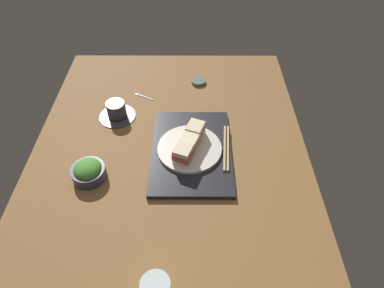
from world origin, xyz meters
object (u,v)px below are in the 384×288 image
at_px(sandwich_middle, 190,142).
at_px(coffee_cup, 117,111).
at_px(small_sauce_dish, 199,81).
at_px(teaspoon, 140,95).
at_px(sandwich_far, 195,131).
at_px(salad_bowl, 88,171).
at_px(chopsticks_pair, 226,147).
at_px(sandwich_near, 183,154).
at_px(sandwich_plate, 190,148).

xyz_separation_m(sandwich_middle, coffee_cup, (0.20, 0.29, -0.03)).
bearing_deg(small_sauce_dish, teaspoon, 109.96).
distance_m(sandwich_middle, sandwich_far, 0.06).
xyz_separation_m(salad_bowl, chopsticks_pair, (0.12, -0.47, -0.01)).
xyz_separation_m(small_sauce_dish, teaspoon, (-0.09, 0.25, -0.00)).
bearing_deg(teaspoon, small_sauce_dish, -70.04).
distance_m(sandwich_near, sandwich_far, 0.12).
xyz_separation_m(coffee_cup, teaspoon, (0.13, -0.07, -0.02)).
distance_m(sandwich_far, salad_bowl, 0.39).
bearing_deg(small_sauce_dish, salad_bowl, 145.16).
bearing_deg(coffee_cup, teaspoon, -28.51).
bearing_deg(coffee_cup, sandwich_near, -133.36).
distance_m(sandwich_far, chopsticks_pair, 0.13).
height_order(sandwich_plate, teaspoon, sandwich_plate).
bearing_deg(sandwich_middle, sandwich_far, -19.63).
xyz_separation_m(sandwich_plate, salad_bowl, (-0.11, 0.34, 0.01)).
relative_size(sandwich_near, coffee_cup, 0.55).
distance_m(sandwich_plate, sandwich_middle, 0.03).
distance_m(sandwich_near, chopsticks_pair, 0.17).
distance_m(salad_bowl, chopsticks_pair, 0.48).
bearing_deg(sandwich_plate, coffee_cup, 55.74).
height_order(sandwich_far, chopsticks_pair, sandwich_far).
xyz_separation_m(sandwich_plate, sandwich_middle, (0.00, 0.00, 0.03)).
height_order(chopsticks_pair, small_sauce_dish, chopsticks_pair).
distance_m(salad_bowl, teaspoon, 0.46).
distance_m(sandwich_far, teaspoon, 0.37).
bearing_deg(coffee_cup, small_sauce_dish, -55.29).
height_order(sandwich_near, coffee_cup, sandwich_near).
relative_size(salad_bowl, small_sauce_dish, 1.77).
bearing_deg(sandwich_far, sandwich_plate, 160.37).
height_order(sandwich_plate, sandwich_far, sandwich_far).
xyz_separation_m(coffee_cup, small_sauce_dish, (0.23, -0.33, -0.02)).
relative_size(sandwich_near, small_sauce_dish, 1.25).
bearing_deg(sandwich_near, sandwich_far, -19.63).
bearing_deg(chopsticks_pair, sandwich_middle, 93.50).
bearing_deg(small_sauce_dish, sandwich_far, 177.48).
bearing_deg(teaspoon, coffee_cup, 151.49).
bearing_deg(small_sauce_dish, coffee_cup, 124.71).
xyz_separation_m(sandwich_near, coffee_cup, (0.26, 0.27, -0.03)).
relative_size(sandwich_middle, sandwich_far, 1.02).
xyz_separation_m(sandwich_plate, coffee_cup, (0.20, 0.29, 0.00)).
distance_m(chopsticks_pair, teaspoon, 0.48).
distance_m(sandwich_middle, coffee_cup, 0.35).
bearing_deg(chopsticks_pair, teaspoon, 47.09).
bearing_deg(teaspoon, sandwich_plate, -146.77).
relative_size(sandwich_near, sandwich_middle, 0.98).
distance_m(sandwich_far, small_sauce_dish, 0.37).
xyz_separation_m(sandwich_far, salad_bowl, (-0.17, 0.36, -0.03)).
relative_size(sandwich_far, coffee_cup, 0.55).
bearing_deg(sandwich_near, small_sauce_dish, -6.75).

